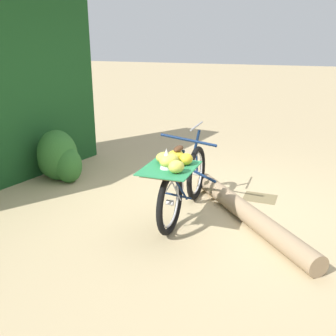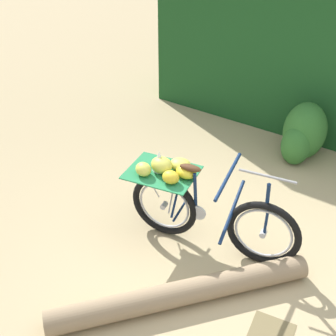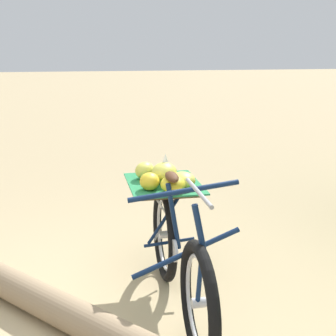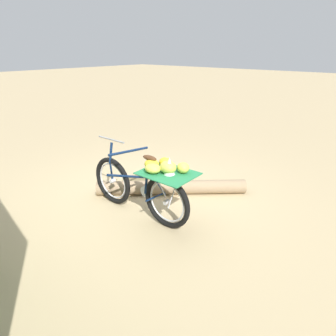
# 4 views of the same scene
# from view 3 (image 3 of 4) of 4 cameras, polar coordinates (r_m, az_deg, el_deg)

# --- Properties ---
(bicycle) EXTENTS (0.71, 1.78, 1.03)m
(bicycle) POSITION_cam_3_polar(r_m,az_deg,el_deg) (3.44, 0.77, -7.92)
(bicycle) COLOR black
(bicycle) RESTS_ON ground_plane
(fallen_log) EXTENTS (1.79, 1.94, 0.23)m
(fallen_log) POSITION_cam_3_polar(r_m,az_deg,el_deg) (3.41, -12.27, -15.94)
(fallen_log) COLOR #937A5B
(fallen_log) RESTS_ON ground_plane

